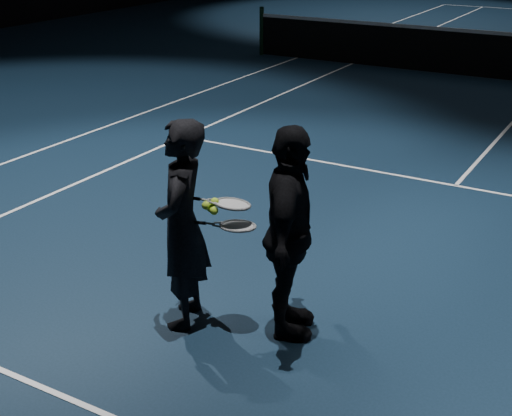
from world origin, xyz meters
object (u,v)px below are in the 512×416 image
(racket_lower, at_px, (238,226))
(racket_upper, at_px, (232,204))
(player_a, at_px, (182,225))
(tennis_balls, at_px, (213,207))
(player_b, at_px, (289,234))

(racket_lower, height_order, racket_upper, racket_upper)
(player_a, relative_size, tennis_balls, 14.27)
(racket_lower, bearing_deg, player_a, 180.00)
(racket_upper, distance_m, tennis_balls, 0.15)
(player_a, height_order, racket_lower, player_a)
(racket_lower, relative_size, racket_upper, 1.00)
(player_b, xyz_separation_m, racket_upper, (-0.44, -0.10, 0.20))
(player_a, bearing_deg, racket_upper, 91.65)
(racket_lower, xyz_separation_m, tennis_balls, (-0.19, -0.06, 0.14))
(racket_upper, bearing_deg, player_b, -9.08)
(player_b, distance_m, racket_lower, 0.40)
(player_b, bearing_deg, tennis_balls, 85.93)
(player_a, xyz_separation_m, tennis_balls, (0.24, 0.08, 0.17))
(player_a, distance_m, player_b, 0.85)
(racket_upper, xyz_separation_m, tennis_balls, (-0.13, -0.08, -0.02))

